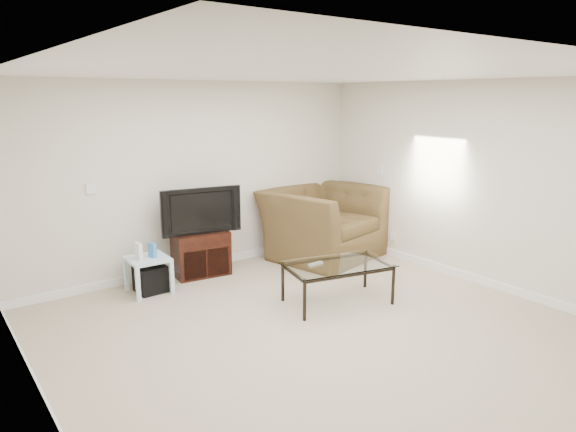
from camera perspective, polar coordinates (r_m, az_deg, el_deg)
floor at (r=5.26m, az=3.53°, el=-12.76°), size 5.00×5.00×0.00m
ceiling at (r=4.74m, az=3.96°, el=15.59°), size 5.00×5.00×0.00m
wall_back at (r=6.91m, az=-9.84°, el=4.22°), size 5.00×0.02×2.50m
wall_left at (r=3.79m, az=-26.54°, el=-4.26°), size 0.02×5.00×2.50m
wall_right at (r=6.72m, az=20.25°, el=3.36°), size 0.02×5.00×2.50m
plate_back at (r=6.40m, az=-21.02°, el=2.85°), size 0.12×0.02×0.12m
plate_right_switch at (r=7.69m, az=10.20°, el=5.09°), size 0.02×0.09×0.13m
plate_right_outlet at (r=7.68m, az=11.54°, el=-2.23°), size 0.02×0.08×0.12m
tv_stand at (r=6.87m, az=-9.74°, el=-4.04°), size 0.75×0.57×0.58m
dvd_player at (r=6.78m, az=-9.69°, el=-2.56°), size 0.42×0.32×0.05m
television at (r=6.69m, az=-9.85°, el=0.73°), size 0.98×0.36×0.60m
side_table at (r=6.38m, az=-15.21°, el=-6.33°), size 0.47×0.47×0.44m
subwoofer at (r=6.43m, az=-15.00°, el=-6.78°), size 0.34×0.34×0.34m
game_console at (r=6.24m, az=-16.27°, el=-3.78°), size 0.05×0.15×0.20m
game_case at (r=6.29m, az=-14.85°, el=-3.67°), size 0.06×0.13×0.17m
recliner at (r=7.45m, az=3.97°, el=0.55°), size 1.74×1.33×1.36m
coffee_table at (r=5.89m, az=5.52°, el=-7.45°), size 1.31×0.92×0.46m
remote at (r=5.76m, az=3.10°, el=-5.31°), size 0.19×0.05×0.02m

